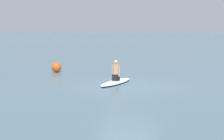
{
  "coord_description": "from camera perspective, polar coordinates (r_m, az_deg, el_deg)",
  "views": [
    {
      "loc": [
        -4.61,
        14.22,
        2.39
      ],
      "look_at": [
        0.84,
        -0.3,
        0.6
      ],
      "focal_mm": 57.05,
      "sensor_mm": 36.0,
      "label": 1
    }
  ],
  "objects": [
    {
      "name": "ground_plane",
      "position": [
        15.14,
        2.56,
        -2.5
      ],
      "size": [
        400.0,
        400.0,
        0.0
      ],
      "primitive_type": "plane",
      "color": "slate"
    },
    {
      "name": "surfboard",
      "position": [
        15.69,
        0.63,
        -1.93
      ],
      "size": [
        0.89,
        2.77,
        0.13
      ],
      "primitive_type": "ellipsoid",
      "rotation": [
        0.0,
        0.0,
        -1.66
      ],
      "color": "white",
      "rests_on": "ground"
    },
    {
      "name": "person_paddler",
      "position": [
        15.63,
        0.63,
        -0.21
      ],
      "size": [
        0.4,
        0.32,
        0.91
      ],
      "rotation": [
        0.0,
        0.0,
        -1.66
      ],
      "color": "black",
      "rests_on": "surfboard"
    },
    {
      "name": "buoy_marker",
      "position": [
        19.98,
        -8.88,
        0.45
      ],
      "size": [
        0.56,
        0.56,
        0.56
      ],
      "primitive_type": "sphere",
      "color": "#E55919",
      "rests_on": "ground"
    }
  ]
}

